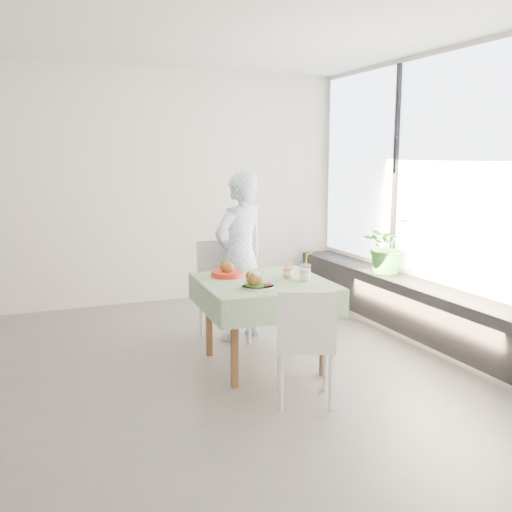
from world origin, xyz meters
name	(u,v)px	position (x,y,z in m)	size (l,w,h in m)	color
floor	(149,380)	(0.00, 0.00, 0.00)	(6.00, 6.00, 0.00)	#5A5855
ceiling	(136,11)	(0.00, 0.00, 2.80)	(6.00, 6.00, 0.00)	white
wall_back	(100,189)	(0.00, 2.50, 1.40)	(6.00, 0.02, 2.80)	silver
wall_front	(281,260)	(0.00, -2.50, 1.40)	(6.00, 0.02, 2.80)	silver
wall_right	(455,195)	(3.00, 0.00, 1.40)	(0.02, 5.00, 2.80)	silver
window_pane	(454,169)	(2.97, 0.00, 1.65)	(0.01, 4.80, 2.18)	#D1E0F9
window_ledge	(432,313)	(2.80, 0.00, 0.25)	(0.40, 4.80, 0.50)	black
cafe_table	(264,313)	(0.98, -0.05, 0.46)	(1.09, 1.09, 0.74)	brown
chair_far	(224,310)	(0.90, 0.75, 0.30)	(0.50, 0.50, 0.96)	white
chair_near	(304,366)	(0.97, -0.83, 0.27)	(0.53, 0.53, 0.86)	white
diner	(240,257)	(1.06, 0.71, 0.82)	(0.60, 0.39, 1.63)	#91C2E9
main_dish	(256,282)	(0.82, -0.27, 0.79)	(0.28, 0.28, 0.14)	white
juice_cup_orange	(288,272)	(1.21, -0.05, 0.80)	(0.09, 0.09, 0.25)	white
juice_cup_lemonade	(305,273)	(1.30, -0.18, 0.81)	(0.10, 0.10, 0.27)	white
second_dish	(227,272)	(0.75, 0.23, 0.78)	(0.28, 0.28, 0.13)	red
potted_plant	(387,246)	(2.81, 0.79, 0.81)	(0.56, 0.48, 0.62)	#31802A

